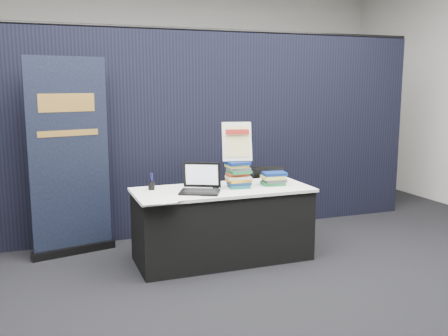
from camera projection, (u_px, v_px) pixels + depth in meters
floor at (243, 278)px, 4.67m from camera, size 8.00×8.00×0.00m
wall_back at (149, 87)px, 8.08m from camera, size 8.00×0.02×3.50m
drape_partition at (192, 134)px, 5.95m from camera, size 6.00×0.08×2.40m
display_table at (223, 224)px, 5.12m from camera, size 1.80×0.75×0.75m
laptop at (198, 186)px, 4.87m from camera, size 0.46×0.45×0.28m
mouse at (216, 188)px, 5.02m from camera, size 0.10×0.12×0.03m
brochure_left at (158, 201)px, 4.49m from camera, size 0.32×0.23×0.00m
brochure_mid at (184, 196)px, 4.73m from camera, size 0.29×0.21×0.00m
brochure_right at (170, 199)px, 4.57m from camera, size 0.39×0.34×0.00m
pen_cup at (151, 186)px, 4.99m from camera, size 0.08×0.08×0.08m
book_stack_tall at (238, 174)px, 5.09m from camera, size 0.23×0.18×0.27m
book_stack_short at (274, 179)px, 5.21m from camera, size 0.27×0.22×0.14m
info_sign at (237, 142)px, 5.06m from camera, size 0.32×0.18×0.41m
pullup_banner at (70, 169)px, 5.21m from camera, size 0.88×0.30×2.08m
stacking_chair at (274, 202)px, 5.63m from camera, size 0.51×0.53×0.86m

